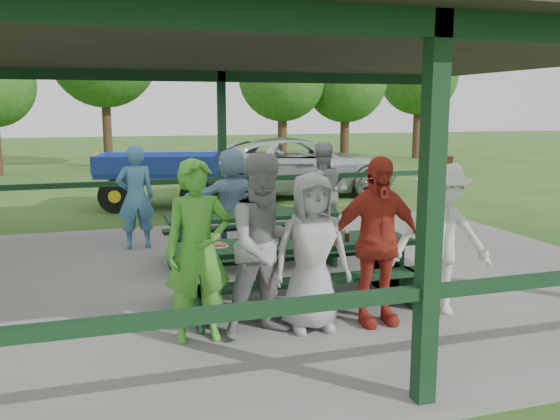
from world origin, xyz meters
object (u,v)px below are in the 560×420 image
object	(u,v)px
contestant_grey_mid	(312,252)
spectator_lblue	(232,199)
spectator_grey	(321,193)
contestant_white_fedora	(441,238)
picnic_table_near	(294,263)
spectator_blue	(136,197)
pickup_truck	(297,166)
farm_trailer	(161,179)
picnic_table_far	(251,231)
contestant_green	(198,251)
contestant_red	(376,241)
contestant_grey_left	(267,246)

from	to	relation	value
contestant_grey_mid	spectator_lblue	size ratio (longest dim) A/B	0.99
spectator_grey	spectator_lblue	bearing A→B (deg)	1.66
spectator_grey	contestant_white_fedora	bearing A→B (deg)	91.62
picnic_table_near	contestant_grey_mid	xyz separation A→B (m)	(-0.11, -0.86, 0.35)
contestant_grey_mid	contestant_white_fedora	world-z (taller)	contestant_white_fedora
spectator_blue	pickup_truck	distance (m)	7.40
spectator_grey	farm_trailer	bearing A→B (deg)	-65.91
picnic_table_near	spectator_blue	bearing A→B (deg)	114.83
spectator_lblue	pickup_truck	world-z (taller)	spectator_lblue
spectator_grey	spectator_blue	bearing A→B (deg)	-8.41
picnic_table_far	spectator_lblue	bearing A→B (deg)	96.14
contestant_green	pickup_truck	xyz separation A→B (m)	(4.45, 9.91, -0.21)
picnic_table_far	contestant_white_fedora	bearing A→B (deg)	-62.84
contestant_green	pickup_truck	world-z (taller)	contestant_green
contestant_red	spectator_grey	xyz separation A→B (m)	(0.85, 3.80, -0.04)
picnic_table_far	contestant_white_fedora	xyz separation A→B (m)	(1.45, -2.83, 0.40)
contestant_red	spectator_blue	distance (m)	4.87
picnic_table_far	contestant_green	size ratio (longest dim) A/B	1.39
picnic_table_far	contestant_white_fedora	distance (m)	3.20
contestant_green	picnic_table_far	bearing A→B (deg)	65.85
spectator_lblue	pickup_truck	size ratio (longest dim) A/B	0.29
picnic_table_far	contestant_green	xyz separation A→B (m)	(-1.28, -2.80, 0.44)
contestant_white_fedora	pickup_truck	xyz separation A→B (m)	(1.73, 9.93, -0.17)
contestant_grey_left	farm_trailer	distance (m)	9.03
contestant_grey_mid	spectator_grey	distance (m)	4.07
picnic_table_far	contestant_grey_mid	world-z (taller)	contestant_grey_mid
picnic_table_near	contestant_green	world-z (taller)	contestant_green
contestant_grey_left	spectator_grey	world-z (taller)	contestant_grey_left
contestant_white_fedora	contestant_grey_mid	bearing A→B (deg)	-159.60
spectator_lblue	farm_trailer	size ratio (longest dim) A/B	0.41
contestant_green	contestant_red	world-z (taller)	contestant_green
contestant_white_fedora	spectator_lblue	distance (m)	4.04
picnic_table_far	spectator_blue	distance (m)	2.18
spectator_blue	picnic_table_far	bearing A→B (deg)	132.65
picnic_table_far	contestant_red	size ratio (longest dim) A/B	1.39
contestant_white_fedora	farm_trailer	world-z (taller)	contestant_white_fedora
picnic_table_near	contestant_grey_left	size ratio (longest dim) A/B	1.52
spectator_grey	pickup_truck	size ratio (longest dim) A/B	0.30
contestant_white_fedora	contestant_grey_left	bearing A→B (deg)	-159.19
picnic_table_near	contestant_grey_left	world-z (taller)	contestant_grey_left
contestant_red	contestant_grey_mid	bearing A→B (deg)	176.95
contestant_white_fedora	pickup_truck	bearing A→B (deg)	99.36
contestant_red	spectator_lblue	size ratio (longest dim) A/B	1.08
contestant_white_fedora	spectator_lblue	size ratio (longest dim) A/B	1.07
picnic_table_near	spectator_blue	world-z (taller)	spectator_blue
pickup_truck	farm_trailer	xyz separation A→B (m)	(-3.87, -0.97, -0.10)
picnic_table_far	spectator_blue	xyz separation A→B (m)	(-1.59, 1.44, 0.38)
contestant_grey_left	contestant_red	world-z (taller)	contestant_grey_left
contestant_green	contestant_grey_mid	bearing A→B (deg)	-2.58
contestant_grey_left	contestant_white_fedora	bearing A→B (deg)	-7.35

